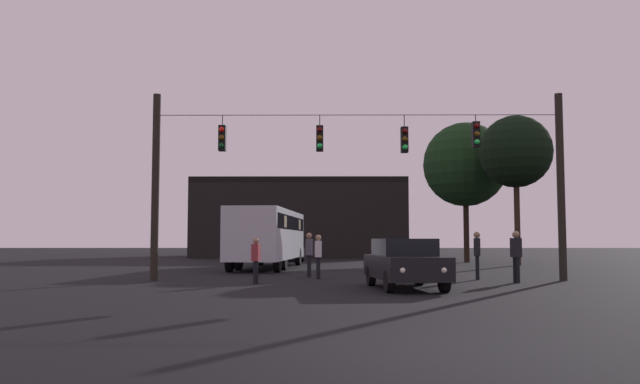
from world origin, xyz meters
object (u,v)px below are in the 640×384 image
car_far_left (289,250)px  tree_left_silhouette (516,152)px  pedestrian_trailing (256,258)px  tree_behind_building (465,165)px  pedestrian_crossing_center (309,252)px  pedestrian_crossing_right (318,254)px  pedestrian_near_bus (477,252)px  city_bus (268,233)px  car_near_right (405,263)px  pedestrian_crossing_left (516,253)px

car_far_left → tree_left_silhouette: bearing=-28.4°
pedestrian_trailing → tree_behind_building: (11.67, 20.51, 5.58)m
pedestrian_crossing_center → pedestrian_crossing_right: 1.26m
car_far_left → pedestrian_trailing: 23.14m
pedestrian_crossing_right → tree_behind_building: (9.58, 17.88, 5.51)m
car_far_left → pedestrian_crossing_center: size_ratio=2.53×
car_far_left → pedestrian_crossing_right: size_ratio=2.67×
pedestrian_near_bus → tree_behind_building: size_ratio=0.19×
pedestrian_crossing_right → pedestrian_trailing: (-2.09, -2.63, -0.08)m
car_far_left → tree_behind_building: tree_behind_building is taller
city_bus → car_far_left: 11.29m
pedestrian_near_bus → pedestrian_trailing: bearing=-164.5°
tree_left_silhouette → tree_behind_building: size_ratio=0.95×
car_far_left → pedestrian_trailing: bearing=-89.7°
pedestrian_near_bus → car_near_right: bearing=-126.5°
pedestrian_crossing_left → tree_left_silhouette: bearing=73.1°
pedestrian_crossing_left → tree_behind_building: 20.87m
car_far_left → pedestrian_trailing: (0.14, -23.14, 0.07)m
pedestrian_trailing → tree_behind_building: tree_behind_building is taller
pedestrian_crossing_left → tree_left_silhouette: size_ratio=0.20×
city_bus → tree_behind_building: tree_behind_building is taller
car_far_left → tree_left_silhouette: size_ratio=0.51×
car_near_right → pedestrian_crossing_center: bearing=116.9°
pedestrian_crossing_left → pedestrian_near_bus: 1.93m
car_near_right → tree_left_silhouette: tree_left_silhouette is taller
pedestrian_crossing_center → pedestrian_crossing_left: bearing=-24.4°
city_bus → pedestrian_near_bus: size_ratio=6.22×
pedestrian_crossing_left → tree_behind_building: size_ratio=0.19×
city_bus → tree_left_silhouette: 15.46m
tree_behind_building → car_far_left: bearing=167.4°
pedestrian_crossing_left → pedestrian_crossing_right: size_ratio=1.07×
pedestrian_crossing_center → tree_left_silhouette: bearing=45.0°
city_bus → pedestrian_near_bus: (8.63, -9.69, -0.84)m
city_bus → pedestrian_near_bus: bearing=-48.3°
city_bus → tree_left_silhouette: bearing=15.0°
pedestrian_crossing_left → tree_behind_building: bearing=82.3°
pedestrian_crossing_left → pedestrian_trailing: size_ratio=1.15×
pedestrian_crossing_center → pedestrian_near_bus: pedestrian_near_bus is taller
car_far_left → pedestrian_crossing_center: 19.39m
tree_left_silhouette → city_bus: bearing=-165.0°
car_near_right → pedestrian_near_bus: (3.25, 4.39, 0.23)m
tree_left_silhouette → pedestrian_crossing_left: bearing=-106.9°
car_far_left → pedestrian_crossing_right: 20.63m
pedestrian_trailing → tree_left_silhouette: 21.56m
car_far_left → tree_behind_building: size_ratio=0.48×
pedestrian_near_bus → tree_behind_building: (3.65, 18.29, 5.43)m
pedestrian_near_bus → car_far_left: bearing=111.3°
car_near_right → tree_left_silhouette: (8.82, 17.88, 5.84)m
pedestrian_crossing_right → car_near_right: bearing=-60.8°
city_bus → pedestrian_crossing_right: size_ratio=6.66×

